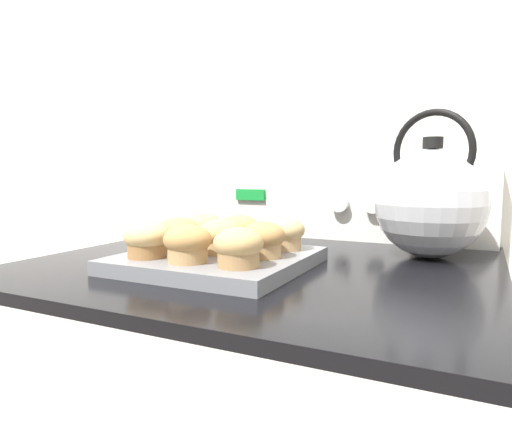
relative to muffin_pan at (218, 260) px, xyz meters
The scene contains 13 objects.
wall_back 0.53m from the muffin_pan, 84.60° to the left, with size 8.00×0.05×2.40m.
control_panel 0.39m from the muffin_pan, 83.54° to the left, with size 0.73×0.07×0.17m.
muffin_pan is the anchor object (origin of this frame).
muffin_r0_c0 0.12m from the muffin_pan, 136.09° to the right, with size 0.07×0.07×0.05m.
muffin_r0_c1 0.09m from the muffin_pan, 91.53° to the right, with size 0.07×0.07×0.05m.
muffin_r0_c2 0.12m from the muffin_pan, 43.89° to the right, with size 0.07×0.07×0.05m.
muffin_r1_c0 0.08m from the muffin_pan, behind, with size 0.07×0.07×0.05m.
muffin_r1_c1 0.04m from the muffin_pan, 14.26° to the left, with size 0.07×0.07×0.05m.
muffin_r1_c2 0.09m from the muffin_pan, ahead, with size 0.07×0.07×0.05m.
muffin_r2_c0 0.11m from the muffin_pan, 134.70° to the left, with size 0.07×0.07×0.05m.
muffin_r2_c1 0.08m from the muffin_pan, 91.22° to the left, with size 0.07×0.07×0.05m.
muffin_r2_c2 0.12m from the muffin_pan, 45.06° to the left, with size 0.07×0.07×0.05m.
tea_kettle 0.38m from the muffin_pan, 39.20° to the left, with size 0.22×0.19×0.26m.
Camera 1 is at (0.33, -0.34, 1.05)m, focal length 32.00 mm.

